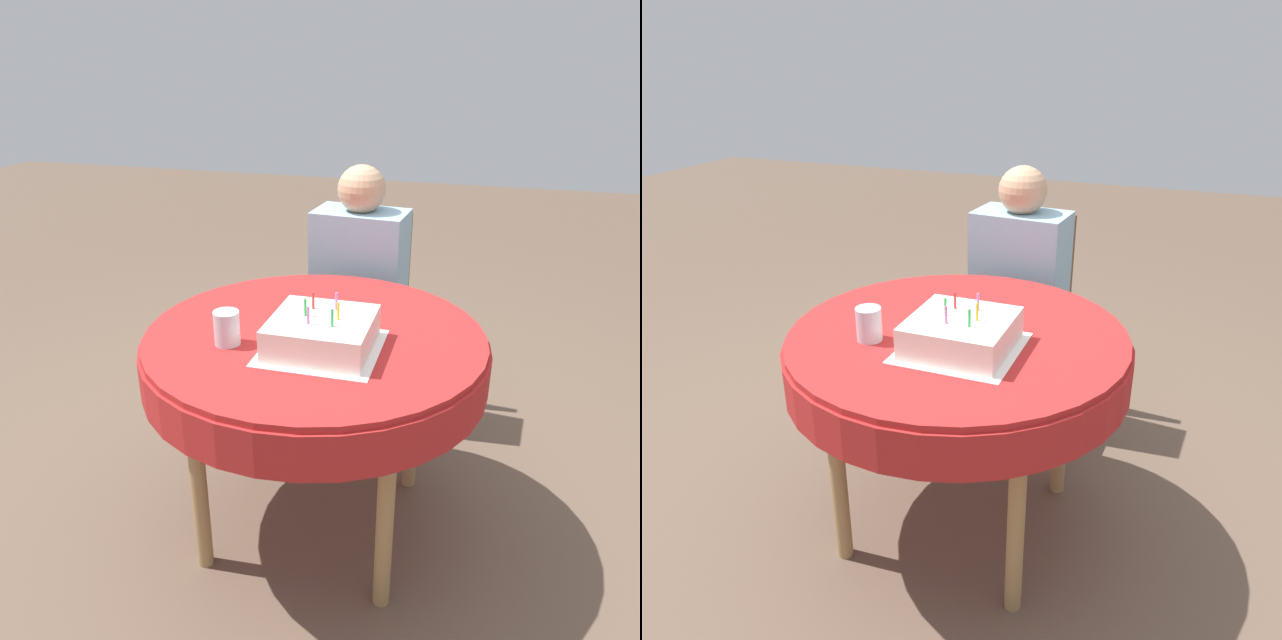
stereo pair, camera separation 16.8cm
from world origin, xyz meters
TOP-DOWN VIEW (x-y plane):
  - ground_plane at (0.00, 0.00)m, footprint 12.00×12.00m
  - dining_table at (0.00, 0.00)m, footprint 1.06×1.06m
  - chair at (-0.01, 0.81)m, footprint 0.40×0.40m
  - person at (-0.02, 0.72)m, footprint 0.39×0.34m
  - napkin at (0.05, -0.10)m, footprint 0.34×0.34m
  - birthday_cake at (0.05, -0.10)m, footprint 0.29×0.29m
  - drinking_glass at (-0.22, -0.15)m, footprint 0.08×0.08m

SIDE VIEW (x-z plane):
  - ground_plane at x=0.00m, z-range 0.00..0.00m
  - chair at x=-0.01m, z-range 0.03..0.93m
  - dining_table at x=0.00m, z-range 0.28..1.01m
  - person at x=-0.02m, z-range 0.11..1.22m
  - napkin at x=0.05m, z-range 0.73..0.73m
  - birthday_cake at x=0.05m, z-range 0.71..0.85m
  - drinking_glass at x=-0.22m, z-range 0.73..0.83m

